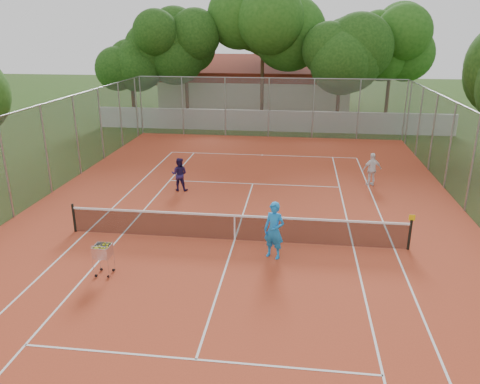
# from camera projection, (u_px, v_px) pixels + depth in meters

# --- Properties ---
(ground) EXTENTS (120.00, 120.00, 0.00)m
(ground) POSITION_uv_depth(u_px,v_px,m) (235.00, 240.00, 16.55)
(ground) COLOR #1F390F
(ground) RESTS_ON ground
(court_pad) EXTENTS (18.00, 34.00, 0.02)m
(court_pad) POSITION_uv_depth(u_px,v_px,m) (235.00, 240.00, 16.55)
(court_pad) COLOR #B34022
(court_pad) RESTS_ON ground
(court_lines) EXTENTS (10.98, 23.78, 0.01)m
(court_lines) POSITION_uv_depth(u_px,v_px,m) (235.00, 240.00, 16.55)
(court_lines) COLOR white
(court_lines) RESTS_ON court_pad
(tennis_net) EXTENTS (11.88, 0.10, 0.98)m
(tennis_net) POSITION_uv_depth(u_px,v_px,m) (235.00, 227.00, 16.38)
(tennis_net) COLOR black
(tennis_net) RESTS_ON court_pad
(perimeter_fence) EXTENTS (18.00, 34.00, 4.00)m
(perimeter_fence) POSITION_uv_depth(u_px,v_px,m) (234.00, 187.00, 15.89)
(perimeter_fence) COLOR slate
(perimeter_fence) RESTS_ON ground
(boundary_wall) EXTENTS (26.00, 0.30, 1.50)m
(boundary_wall) POSITION_uv_depth(u_px,v_px,m) (270.00, 121.00, 34.10)
(boundary_wall) COLOR silver
(boundary_wall) RESTS_ON ground
(clubhouse) EXTENTS (16.40, 9.00, 4.40)m
(clubhouse) POSITION_uv_depth(u_px,v_px,m) (256.00, 85.00, 43.23)
(clubhouse) COLOR beige
(clubhouse) RESTS_ON ground
(tropical_trees) EXTENTS (29.00, 19.00, 10.00)m
(tropical_trees) POSITION_uv_depth(u_px,v_px,m) (274.00, 58.00, 35.51)
(tropical_trees) COLOR #14360D
(tropical_trees) RESTS_ON ground
(player_near) EXTENTS (0.81, 0.68, 1.90)m
(player_near) POSITION_uv_depth(u_px,v_px,m) (274.00, 230.00, 15.01)
(player_near) COLOR #1A86E3
(player_near) RESTS_ON court_pad
(player_far_left) EXTENTS (0.76, 0.60, 1.54)m
(player_far_left) POSITION_uv_depth(u_px,v_px,m) (179.00, 174.00, 21.41)
(player_far_left) COLOR #24184A
(player_far_left) RESTS_ON court_pad
(player_far_right) EXTENTS (1.00, 0.66, 1.58)m
(player_far_right) POSITION_uv_depth(u_px,v_px,m) (372.00, 169.00, 22.07)
(player_far_right) COLOR white
(player_far_right) RESTS_ON court_pad
(ball_hopper) EXTENTS (0.63, 0.63, 1.06)m
(ball_hopper) POSITION_uv_depth(u_px,v_px,m) (103.00, 259.00, 14.04)
(ball_hopper) COLOR silver
(ball_hopper) RESTS_ON court_pad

